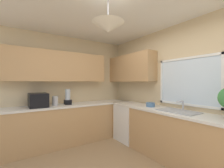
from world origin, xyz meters
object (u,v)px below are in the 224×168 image
Objects in this scene: kettle at (55,101)px; blender_appliance at (68,98)px; dishwasher at (130,122)px; microwave at (38,100)px; sink_assembly at (178,111)px; bowl at (150,105)px.

blender_appliance reaches higher than kettle.
kettle is 0.58× the size of blender_appliance.
dishwasher is 2.18m from microwave.
kettle is at bearing -138.84° from sink_assembly.
sink_assembly is (1.93, 2.01, -0.14)m from microwave.
bowl is at bearing 2.70° from dishwasher.
blender_appliance is (-0.02, 0.29, 0.06)m from kettle.
bowl is 0.52× the size of blender_appliance.
blender_appliance is at bearing 90.00° from microwave.
dishwasher is at bearing -178.39° from sink_assembly.
kettle is (-0.64, -1.64, 0.58)m from dishwasher.
microwave is at bearing -133.82° from sink_assembly.
kettle reaches higher than dishwasher.
microwave is 0.71× the size of sink_assembly.
bowl is at bearing 57.16° from microwave.
microwave is at bearing -122.84° from bowl.
dishwasher is 1.80× the size of microwave.
kettle is at bearing 86.65° from microwave.
dishwasher is 4.10× the size of kettle.
sink_assembly is at bearing 41.16° from kettle.
sink_assembly is 1.88× the size of blender_appliance.
bowl is 1.90m from blender_appliance.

